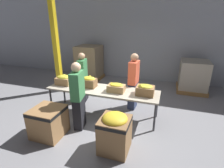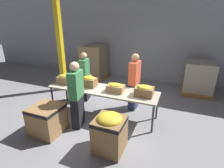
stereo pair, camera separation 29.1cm
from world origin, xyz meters
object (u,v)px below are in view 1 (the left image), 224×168
(pallet_stack_1, at_px, (89,63))
(donation_bin_1, at_px, (115,131))
(volunteer_1, at_px, (78,97))
(pallet_stack_0, at_px, (193,76))
(banana_box_3, at_px, (145,90))
(support_pillar, at_px, (55,34))
(banana_box_1, at_px, (89,82))
(donation_bin_0, at_px, (48,121))
(banana_box_0, at_px, (64,80))
(volunteer_2, at_px, (133,82))
(volunteer_0, at_px, (83,78))
(sorting_table, at_px, (102,91))
(banana_box_2, at_px, (116,87))

(pallet_stack_1, bearing_deg, donation_bin_1, -58.65)
(volunteer_1, xyz_separation_m, donation_bin_1, (1.04, -0.50, -0.37))
(pallet_stack_0, bearing_deg, banana_box_3, -117.87)
(volunteer_1, distance_m, support_pillar, 2.81)
(banana_box_1, relative_size, donation_bin_0, 0.57)
(banana_box_0, height_order, donation_bin_0, banana_box_0)
(volunteer_2, xyz_separation_m, pallet_stack_0, (1.78, 1.92, -0.26))
(donation_bin_0, bearing_deg, volunteer_0, 92.37)
(banana_box_1, bearing_deg, support_pillar, 147.72)
(donation_bin_0, bearing_deg, banana_box_1, 71.58)
(volunteer_2, relative_size, support_pillar, 0.40)
(banana_box_1, height_order, support_pillar, support_pillar)
(volunteer_1, xyz_separation_m, pallet_stack_1, (-1.30, 3.35, -0.10))
(volunteer_0, distance_m, pallet_stack_1, 2.11)
(donation_bin_0, relative_size, pallet_stack_0, 0.60)
(volunteer_1, bearing_deg, pallet_stack_0, -50.55)
(banana_box_0, bearing_deg, banana_box_3, -0.16)
(pallet_stack_1, bearing_deg, volunteer_1, -68.81)
(donation_bin_1, bearing_deg, donation_bin_0, 180.00)
(volunteer_0, distance_m, donation_bin_1, 2.50)
(banana_box_3, bearing_deg, sorting_table, -179.54)
(banana_box_1, xyz_separation_m, volunteer_1, (0.08, -0.77, -0.10))
(banana_box_0, bearing_deg, volunteer_2, 19.30)
(volunteer_0, xyz_separation_m, support_pillar, (-1.18, 0.46, 1.23))
(pallet_stack_0, xyz_separation_m, pallet_stack_1, (-4.09, 0.06, 0.16))
(banana_box_0, distance_m, banana_box_3, 2.26)
(banana_box_1, bearing_deg, volunteer_1, -83.70)
(banana_box_3, xyz_separation_m, volunteer_2, (-0.42, 0.65, -0.08))
(volunteer_0, bearing_deg, donation_bin_1, 30.73)
(banana_box_2, height_order, volunteer_2, volunteer_2)
(banana_box_1, relative_size, donation_bin_1, 0.46)
(banana_box_0, distance_m, pallet_stack_0, 4.45)
(banana_box_3, relative_size, volunteer_1, 0.26)
(banana_box_0, bearing_deg, donation_bin_1, -33.20)
(donation_bin_1, height_order, pallet_stack_1, pallet_stack_1)
(donation_bin_1, distance_m, pallet_stack_0, 4.17)
(sorting_table, height_order, donation_bin_1, donation_bin_1)
(volunteer_2, height_order, support_pillar, support_pillar)
(banana_box_3, bearing_deg, volunteer_2, 122.91)
(volunteer_0, distance_m, volunteer_1, 1.49)
(sorting_table, bearing_deg, banana_box_1, 172.69)
(support_pillar, bearing_deg, donation_bin_0, -61.57)
(pallet_stack_1, bearing_deg, volunteer_0, -70.14)
(volunteer_1, bearing_deg, volunteer_0, 12.77)
(banana_box_3, xyz_separation_m, volunteer_0, (-2.01, 0.64, -0.12))
(pallet_stack_0, bearing_deg, donation_bin_1, -114.69)
(banana_box_2, bearing_deg, pallet_stack_1, 127.01)
(banana_box_3, relative_size, donation_bin_0, 0.64)
(banana_box_2, bearing_deg, support_pillar, 155.24)
(support_pillar, distance_m, pallet_stack_0, 5.00)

